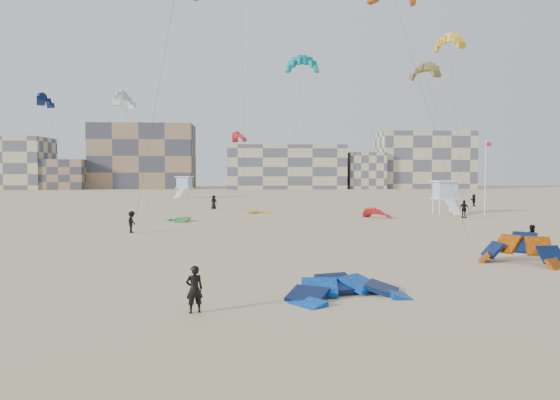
{
  "coord_description": "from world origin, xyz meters",
  "views": [
    {
      "loc": [
        -0.54,
        -22.36,
        4.8
      ],
      "look_at": [
        1.13,
        6.0,
        3.31
      ],
      "focal_mm": 35.0,
      "sensor_mm": 36.0,
      "label": 1
    }
  ],
  "objects": [
    {
      "name": "kite_ground_blue",
      "position": [
        3.28,
        -2.06,
        0.0
      ],
      "size": [
        6.05,
        6.21,
        2.5
      ],
      "primitive_type": null,
      "rotation": [
        0.27,
        0.0,
        0.31
      ],
      "color": "blue",
      "rests_on": "ground"
    },
    {
      "name": "kitesurfer_d",
      "position": [
        21.73,
        32.49,
        0.93
      ],
      "size": [
        1.06,
        1.12,
        1.86
      ],
      "primitive_type": "imported",
      "rotation": [
        0.0,
        0.0,
        2.3
      ],
      "color": "black",
      "rests_on": "ground"
    },
    {
      "name": "kite_fly_teal_b",
      "position": [
        7.02,
        53.53,
        19.4
      ],
      "size": [
        4.54,
        4.75,
        20.03
      ],
      "rotation": [
        0.0,
        0.0,
        -0.04
      ],
      "color": "#029587",
      "rests_on": "ground"
    },
    {
      "name": "condo_west_b",
      "position": [
        -30.0,
        134.0,
        9.0
      ],
      "size": [
        28.0,
        14.0,
        18.0
      ],
      "primitive_type": "cube",
      "color": "#886A52",
      "rests_on": "ground"
    },
    {
      "name": "kite_fly_olive",
      "position": [
        19.46,
        38.84,
        15.98
      ],
      "size": [
        5.09,
        10.54,
        16.49
      ],
      "rotation": [
        0.0,
        0.0,
        -0.84
      ],
      "color": "brown",
      "rests_on": "ground"
    },
    {
      "name": "kite_fly_yellow",
      "position": [
        26.66,
        50.93,
        22.04
      ],
      "size": [
        5.67,
        5.69,
        22.29
      ],
      "rotation": [
        0.0,
        0.0,
        -0.83
      ],
      "color": "yellow",
      "rests_on": "ground"
    },
    {
      "name": "kite_ground_green",
      "position": [
        -7.3,
        30.41,
        0.0
      ],
      "size": [
        4.17,
        4.08,
        1.39
      ],
      "primitive_type": null,
      "rotation": [
        0.21,
        0.0,
        -1.09
      ],
      "color": "green",
      "rests_on": "ground"
    },
    {
      "name": "condo_east",
      "position": [
        50.0,
        132.0,
        8.0
      ],
      "size": [
        26.0,
        14.0,
        16.0
      ],
      "primitive_type": "cube",
      "color": "#BDAE8B",
      "rests_on": "ground"
    },
    {
      "name": "kite_ground_yellow",
      "position": [
        0.57,
        39.98,
        0.0
      ],
      "size": [
        3.78,
        3.88,
        0.83
      ],
      "primitive_type": null,
      "rotation": [
        0.11,
        0.0,
        0.35
      ],
      "color": "yellow",
      "rests_on": "ground"
    },
    {
      "name": "kite_fly_red",
      "position": [
        -1.88,
        56.96,
        9.65
      ],
      "size": [
        6.15,
        4.06,
        9.96
      ],
      "rotation": [
        0.0,
        0.0,
        2.1
      ],
      "color": "red",
      "rests_on": "ground"
    },
    {
      "name": "ground",
      "position": [
        0.0,
        0.0,
        0.0
      ],
      "size": [
        320.0,
        320.0,
        0.0
      ],
      "primitive_type": "plane",
      "color": "#D3B58D",
      "rests_on": "ground"
    },
    {
      "name": "kitesurfer_e",
      "position": [
        -4.9,
        47.25,
        0.89
      ],
      "size": [
        1.02,
        0.87,
        1.77
      ],
      "primitive_type": "imported",
      "rotation": [
        0.0,
        0.0,
        0.42
      ],
      "color": "black",
      "rests_on": "ground"
    },
    {
      "name": "kitesurfer_f",
      "position": [
        30.56,
        51.0,
        0.84
      ],
      "size": [
        0.52,
        1.56,
        1.68
      ],
      "primitive_type": "imported",
      "rotation": [
        0.0,
        0.0,
        -1.59
      ],
      "color": "black",
      "rests_on": "ground"
    },
    {
      "name": "condo_fill_right",
      "position": [
        32.0,
        128.0,
        5.0
      ],
      "size": [
        10.0,
        10.0,
        10.0
      ],
      "primitive_type": "cube",
      "color": "#BDAE8B",
      "rests_on": "ground"
    },
    {
      "name": "kitesurfer_main",
      "position": [
        -2.36,
        -3.95,
        0.81
      ],
      "size": [
        0.68,
        0.56,
        1.62
      ],
      "primitive_type": "imported",
      "rotation": [
        0.0,
        0.0,
        3.47
      ],
      "color": "black",
      "rests_on": "ground"
    },
    {
      "name": "kitesurfer_b",
      "position": [
        16.19,
        8.61,
        0.83
      ],
      "size": [
        0.9,
        0.76,
        1.67
      ],
      "primitive_type": "imported",
      "rotation": [
        0.0,
        0.0,
        0.17
      ],
      "color": "black",
      "rests_on": "ground"
    },
    {
      "name": "flagpole",
      "position": [
        25.46,
        35.96,
        4.34
      ],
      "size": [
        0.67,
        0.1,
        8.29
      ],
      "color": "white",
      "rests_on": "ground"
    },
    {
      "name": "kite_fly_navy",
      "position": [
        -25.81,
        47.79,
        13.52
      ],
      "size": [
        7.77,
        8.27,
        13.77
      ],
      "rotation": [
        0.0,
        0.0,
        1.5
      ],
      "color": "#081648",
      "rests_on": "ground"
    },
    {
      "name": "kite_ground_red_far",
      "position": [
        12.74,
        33.26,
        0.0
      ],
      "size": [
        4.48,
        4.47,
        3.03
      ],
      "primitive_type": null,
      "rotation": [
        0.65,
        0.0,
        2.33
      ],
      "color": "red",
      "rests_on": "ground"
    },
    {
      "name": "lifeguard_tower_near",
      "position": [
        21.77,
        38.08,
        1.87
      ],
      "size": [
        2.77,
        5.18,
        3.76
      ],
      "rotation": [
        0.0,
        0.0,
        0.04
      ],
      "color": "white",
      "rests_on": "ground"
    },
    {
      "name": "kitesurfer_c",
      "position": [
        -9.62,
        20.66,
        0.86
      ],
      "size": [
        0.79,
        1.19,
        1.72
      ],
      "primitive_type": "imported",
      "rotation": [
        0.0,
        0.0,
        1.43
      ],
      "color": "black",
      "rests_on": "ground"
    },
    {
      "name": "kite_fly_grey",
      "position": [
        -13.43,
        35.79,
        12.15
      ],
      "size": [
        5.36,
        6.4,
        12.22
      ],
      "rotation": [
        0.0,
        0.0,
        1.16
      ],
      "color": "silver",
      "rests_on": "ground"
    },
    {
      "name": "kite_ground_orange",
      "position": [
        13.51,
        4.85,
        0.0
      ],
      "size": [
        5.86,
        5.86,
        4.19
      ],
      "primitive_type": null,
      "rotation": [
        0.82,
        0.0,
        -0.69
      ],
      "color": "#E55200",
      "rests_on": "ground"
    },
    {
      "name": "lifeguard_tower_far",
      "position": [
        -12.14,
        77.82,
        1.94
      ],
      "size": [
        3.39,
        5.71,
        3.92
      ],
      "rotation": [
        0.0,
        0.0,
        -0.26
      ],
      "color": "white",
      "rests_on": "ground"
    },
    {
      "name": "condo_mid",
      "position": [
        10.0,
        130.0,
        6.0
      ],
      "size": [
        32.0,
        16.0,
        12.0
      ],
      "primitive_type": "cube",
      "color": "#BDAE8B",
      "rests_on": "ground"
    },
    {
      "name": "condo_fill_left",
      "position": [
        -50.0,
        128.0,
        4.0
      ],
      "size": [
        12.0,
        10.0,
        8.0
      ],
      "primitive_type": "cube",
      "color": "#886A52",
      "rests_on": "ground"
    }
  ]
}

